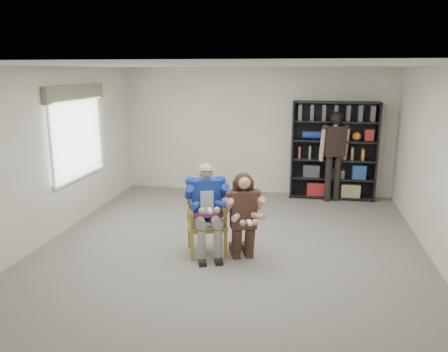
% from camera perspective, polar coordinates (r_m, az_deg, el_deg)
% --- Properties ---
extents(room_shell, '(6.00, 7.00, 2.80)m').
position_cam_1_polar(room_shell, '(6.44, 0.78, 1.71)').
color(room_shell, beige).
rests_on(room_shell, ground).
extents(floor, '(6.00, 7.00, 0.01)m').
position_cam_1_polar(floor, '(6.87, 0.74, -9.79)').
color(floor, slate).
rests_on(floor, ground).
extents(window_left, '(0.16, 2.00, 1.75)m').
position_cam_1_polar(window_left, '(8.33, -18.51, 5.34)').
color(window_left, white).
rests_on(window_left, room_shell).
extents(armchair, '(0.79, 0.78, 1.08)m').
position_cam_1_polar(armchair, '(6.63, -2.27, -5.65)').
color(armchair, olive).
rests_on(armchair, floor).
extents(seated_man, '(0.85, 1.00, 1.41)m').
position_cam_1_polar(seated_man, '(6.58, -2.28, -4.32)').
color(seated_man, navy).
rests_on(seated_man, floor).
extents(kneeling_woman, '(0.80, 1.00, 1.29)m').
position_cam_1_polar(kneeling_woman, '(6.39, 2.59, -5.44)').
color(kneeling_woman, '#35261C').
rests_on(kneeling_woman, floor).
extents(bookshelf, '(1.80, 0.38, 2.10)m').
position_cam_1_polar(bookshelf, '(9.66, 14.12, 3.21)').
color(bookshelf, black).
rests_on(bookshelf, floor).
extents(standing_man, '(0.66, 0.49, 1.89)m').
position_cam_1_polar(standing_man, '(9.48, 14.17, 2.35)').
color(standing_man, black).
rests_on(standing_man, floor).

